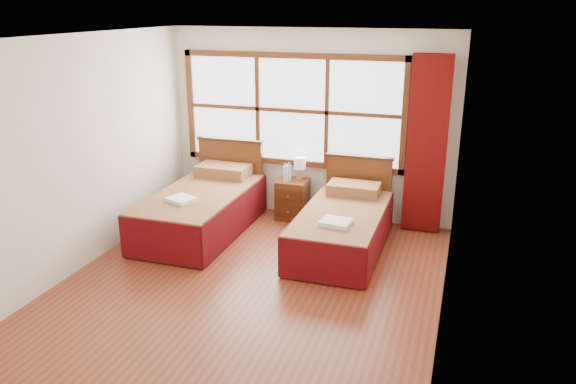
% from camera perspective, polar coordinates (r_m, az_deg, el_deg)
% --- Properties ---
extents(floor, '(4.50, 4.50, 0.00)m').
position_cam_1_polar(floor, '(6.22, -3.69, -9.17)').
color(floor, brown).
rests_on(floor, ground).
extents(ceiling, '(4.50, 4.50, 0.00)m').
position_cam_1_polar(ceiling, '(5.52, -4.27, 15.49)').
color(ceiling, white).
rests_on(ceiling, wall_back).
extents(wall_back, '(4.00, 0.00, 4.00)m').
position_cam_1_polar(wall_back, '(7.80, 2.24, 6.79)').
color(wall_back, silver).
rests_on(wall_back, floor).
extents(wall_left, '(0.00, 4.50, 4.50)m').
position_cam_1_polar(wall_left, '(6.72, -20.02, 3.74)').
color(wall_left, silver).
rests_on(wall_left, floor).
extents(wall_right, '(0.00, 4.50, 4.50)m').
position_cam_1_polar(wall_right, '(5.34, 16.36, 0.47)').
color(wall_right, silver).
rests_on(wall_right, floor).
extents(window, '(3.16, 0.06, 1.56)m').
position_cam_1_polar(window, '(7.80, 0.39, 8.29)').
color(window, white).
rests_on(window, wall_back).
extents(curtain, '(0.50, 0.16, 2.30)m').
position_cam_1_polar(curtain, '(7.43, 13.91, 4.62)').
color(curtain, '#5E0A09').
rests_on(curtain, wall_back).
extents(bed_left, '(1.08, 2.10, 1.05)m').
position_cam_1_polar(bed_left, '(7.54, -8.64, -1.60)').
color(bed_left, '#401E0D').
rests_on(bed_left, floor).
extents(bed_right, '(0.99, 2.01, 0.96)m').
position_cam_1_polar(bed_right, '(6.95, 5.58, -3.50)').
color(bed_right, '#401E0D').
rests_on(bed_right, floor).
extents(nightstand, '(0.42, 0.42, 0.56)m').
position_cam_1_polar(nightstand, '(7.89, 0.46, -0.76)').
color(nightstand, '#592C13').
rests_on(nightstand, floor).
extents(towels_left, '(0.40, 0.38, 0.05)m').
position_cam_1_polar(towels_left, '(7.09, -10.77, -0.75)').
color(towels_left, white).
rests_on(towels_left, bed_left).
extents(towels_right, '(0.36, 0.32, 0.05)m').
position_cam_1_polar(towels_right, '(6.40, 4.88, -3.09)').
color(towels_right, white).
rests_on(towels_right, bed_right).
extents(lamp, '(0.16, 0.16, 0.31)m').
position_cam_1_polar(lamp, '(7.81, 1.21, 2.89)').
color(lamp, gold).
rests_on(lamp, nightstand).
extents(bottle_near, '(0.07, 0.07, 0.25)m').
position_cam_1_polar(bottle_near, '(7.77, 0.09, 1.99)').
color(bottle_near, silver).
rests_on(bottle_near, nightstand).
extents(bottle_far, '(0.07, 0.07, 0.26)m').
position_cam_1_polar(bottle_far, '(7.71, -0.25, 1.88)').
color(bottle_far, silver).
rests_on(bottle_far, nightstand).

